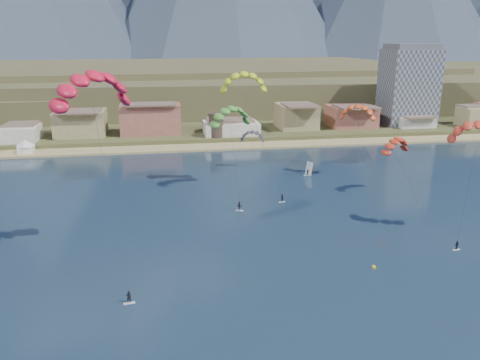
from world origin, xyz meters
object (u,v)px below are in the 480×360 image
Objects in this scene: kitesurfer_red at (91,84)px; kitesurfer_orange at (478,129)px; windsurfer at (308,171)px; watchtower at (216,125)px; buoy at (374,267)px; apartment_tower at (408,85)px; kitesurfer_yellow at (244,79)px; kitesurfer_green at (231,114)px.

kitesurfer_orange is at bearing 2.38° from kitesurfer_red.
watchtower is at bearing 112.82° from windsurfer.
buoy is at bearing -82.28° from watchtower.
kitesurfer_red is at bearing -177.62° from kitesurfer_orange.
kitesurfer_orange is at bearing -111.96° from apartment_tower.
apartment_tower is 135.15m from buoy.
kitesurfer_orange is at bearing -67.67° from watchtower.
apartment_tower is 1.04× the size of kitesurfer_yellow.
windsurfer reaches higher than buoy.
apartment_tower is 3.72× the size of watchtower.
windsurfer is at bearing -67.18° from watchtower.
buoy is at bearing -69.49° from kitesurfer_green.
kitesurfer_green reaches higher than windsurfer.
kitesurfer_yellow is at bearing -157.16° from windsurfer.
kitesurfer_orange is 0.98× the size of kitesurfer_green.
watchtower is 0.37× the size of kitesurfer_orange.
kitesurfer_yellow is 8.31× the size of windsurfer.
buoy is (-5.92, -55.47, -1.05)m from windsurfer.
windsurfer is (49.39, 47.05, -28.57)m from kitesurfer_red.
kitesurfer_green is at bearing 54.44° from kitesurfer_red.
kitesurfer_orange is at bearing 25.39° from buoy.
watchtower is 101.40m from kitesurfer_red.
kitesurfer_orange reaches higher than windsurfer.
apartment_tower is 82.02m from watchtower.
buoy is (17.00, -45.46, -18.90)m from kitesurfer_green.
kitesurfer_green is 52.08m from buoy.
apartment_tower is at bearing 9.93° from watchtower.
kitesurfer_orange reaches higher than watchtower.
apartment_tower reaches higher than kitesurfer_orange.
apartment_tower is 1.35× the size of kitesurfer_green.
kitesurfer_orange is (-42.48, -105.34, 2.57)m from apartment_tower.
kitesurfer_red is 49.20m from kitesurfer_yellow.
apartment_tower is at bearing 40.54° from kitesurfer_green.
kitesurfer_green is at bearing -156.41° from windsurfer.
kitesurfer_green is (-3.11, -57.09, 12.66)m from watchtower.
buoy is at bearing -154.61° from kitesurfer_orange.
kitesurfer_green is at bearing 110.51° from buoy.
apartment_tower is at bearing 45.42° from windsurfer.
apartment_tower is 8.62× the size of windsurfer.
kitesurfer_red reaches higher than kitesurfer_yellow.
kitesurfer_red reaches higher than buoy.
watchtower is 0.26× the size of kitesurfer_red.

